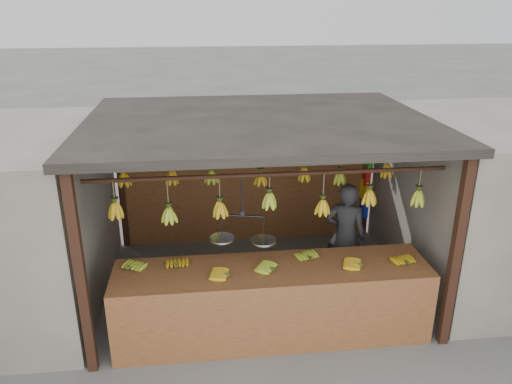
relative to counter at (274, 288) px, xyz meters
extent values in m
plane|color=#5B5B57|center=(-0.03, 1.23, -0.71)|extent=(80.00, 80.00, 0.00)
cube|color=black|center=(-2.03, -0.27, 0.44)|extent=(0.10, 0.10, 2.30)
cube|color=black|center=(1.97, -0.27, 0.44)|extent=(0.10, 0.10, 2.30)
cube|color=black|center=(-2.03, 2.73, 0.44)|extent=(0.10, 0.10, 2.30)
cube|color=black|center=(1.97, 2.73, 0.44)|extent=(0.10, 0.10, 2.30)
cube|color=black|center=(-0.03, 1.23, 1.64)|extent=(4.30, 3.30, 0.10)
cylinder|color=black|center=(-0.03, 0.23, 1.29)|extent=(4.00, 0.05, 0.05)
cylinder|color=black|center=(-0.03, 1.23, 1.29)|extent=(4.00, 0.05, 0.05)
cylinder|color=black|center=(-0.03, 2.23, 1.29)|extent=(4.00, 0.05, 0.05)
cube|color=brown|center=(-0.03, 2.73, 0.19)|extent=(4.00, 0.06, 1.80)
cube|color=slate|center=(3.57, 1.23, 0.44)|extent=(3.00, 3.00, 2.30)
cube|color=brown|center=(0.00, 0.13, 0.15)|extent=(3.65, 0.81, 0.08)
cube|color=brown|center=(0.00, -0.27, -0.26)|extent=(3.65, 0.04, 0.90)
cube|color=black|center=(-1.72, -0.22, -0.30)|extent=(0.07, 0.07, 0.82)
cube|color=black|center=(1.73, -0.22, -0.30)|extent=(0.07, 0.07, 0.82)
cube|color=black|center=(-1.72, 0.49, -0.30)|extent=(0.07, 0.07, 0.82)
cube|color=black|center=(1.73, 0.49, -0.30)|extent=(0.07, 0.07, 0.82)
ellipsoid|color=#92A523|center=(-1.61, 0.24, 0.22)|extent=(0.27, 0.30, 0.06)
ellipsoid|color=#AF8612|center=(-1.08, 0.23, 0.22)|extent=(0.19, 0.25, 0.06)
ellipsoid|color=#AF8612|center=(-0.53, -0.01, 0.22)|extent=(0.27, 0.23, 0.06)
ellipsoid|color=#92A523|center=(-0.01, 0.05, 0.22)|extent=(0.30, 0.28, 0.06)
ellipsoid|color=#92A523|center=(0.47, 0.24, 0.22)|extent=(0.25, 0.28, 0.06)
ellipsoid|color=#AF8612|center=(1.00, 0.03, 0.22)|extent=(0.29, 0.25, 0.06)
ellipsoid|color=#AF8612|center=(1.56, 0.00, 0.22)|extent=(0.23, 0.27, 0.06)
ellipsoid|color=#AF8612|center=(-1.70, 0.21, 0.96)|extent=(0.16, 0.16, 0.28)
ellipsoid|color=#92A523|center=(-1.14, 0.24, 0.86)|extent=(0.16, 0.16, 0.28)
ellipsoid|color=#AF8612|center=(-0.58, 0.24, 0.90)|extent=(0.16, 0.16, 0.28)
ellipsoid|color=#92A523|center=(-0.02, 0.27, 0.97)|extent=(0.16, 0.16, 0.28)
ellipsoid|color=#AF8612|center=(0.57, 0.19, 0.89)|extent=(0.16, 0.16, 0.28)
ellipsoid|color=#AF8612|center=(1.12, 0.24, 0.96)|extent=(0.16, 0.16, 0.28)
ellipsoid|color=#92A523|center=(1.68, 0.20, 0.95)|extent=(0.16, 0.16, 0.28)
ellipsoid|color=#AF8612|center=(-1.73, 1.19, 0.97)|extent=(0.16, 0.16, 0.28)
ellipsoid|color=#AF8612|center=(-1.14, 1.25, 0.95)|extent=(0.16, 0.16, 0.28)
ellipsoid|color=#92A523|center=(-0.64, 1.26, 0.93)|extent=(0.16, 0.16, 0.28)
ellipsoid|color=#AF8612|center=(0.00, 1.23, 0.89)|extent=(0.16, 0.16, 0.28)
ellipsoid|color=#AF8612|center=(0.57, 1.21, 0.93)|extent=(0.16, 0.16, 0.28)
ellipsoid|color=#92A523|center=(1.07, 1.25, 0.85)|extent=(0.16, 0.16, 0.28)
ellipsoid|color=#AF8612|center=(1.68, 1.18, 0.95)|extent=(0.16, 0.16, 0.28)
ellipsoid|color=#AF8612|center=(-1.78, 2.28, 0.85)|extent=(0.16, 0.16, 0.28)
ellipsoid|color=#AF8612|center=(-1.12, 2.20, 0.85)|extent=(0.16, 0.16, 0.28)
ellipsoid|color=#AF8612|center=(-0.63, 2.23, 0.97)|extent=(0.16, 0.16, 0.28)
ellipsoid|color=#AF8612|center=(-0.04, 2.28, 0.88)|extent=(0.16, 0.16, 0.28)
ellipsoid|color=#AF8612|center=(0.52, 2.21, 0.90)|extent=(0.16, 0.16, 0.28)
ellipsoid|color=#92A523|center=(1.06, 2.21, 0.86)|extent=(0.16, 0.16, 0.28)
ellipsoid|color=#AF8612|center=(1.72, 2.25, 0.90)|extent=(0.16, 0.16, 0.28)
cylinder|color=black|center=(-0.33, 0.23, 1.05)|extent=(0.02, 0.02, 0.48)
cylinder|color=black|center=(-0.33, 0.23, 0.81)|extent=(0.51, 0.15, 0.02)
cylinder|color=silver|center=(-0.56, 0.29, 0.51)|extent=(0.28, 0.28, 0.02)
cylinder|color=silver|center=(-0.10, 0.18, 0.51)|extent=(0.28, 0.28, 0.02)
imported|color=#262628|center=(1.15, 1.10, 0.06)|extent=(0.66, 0.56, 1.53)
cube|color=#199926|center=(1.91, 2.58, 0.69)|extent=(0.08, 0.26, 0.34)
cube|color=red|center=(1.91, 2.58, 0.40)|extent=(0.08, 0.26, 0.34)
cube|color=yellow|center=(1.91, 2.58, 0.14)|extent=(0.08, 0.26, 0.34)
cube|color=#1426BF|center=(1.91, 2.58, -0.14)|extent=(0.08, 0.26, 0.34)
camera|label=1|loc=(-0.77, -4.85, 3.05)|focal=35.00mm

